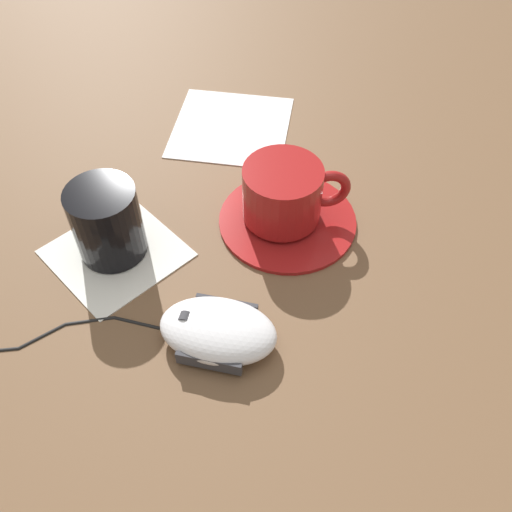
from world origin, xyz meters
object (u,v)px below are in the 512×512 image
at_px(saucer, 288,219).
at_px(coffee_cup, 286,194).
at_px(computer_mouse, 218,330).
at_px(drinking_glass, 107,222).

distance_m(saucer, coffee_cup, 0.03).
bearing_deg(saucer, computer_mouse, -51.74).
height_order(computer_mouse, drinking_glass, drinking_glass).
relative_size(coffee_cup, computer_mouse, 0.86).
bearing_deg(coffee_cup, computer_mouse, -50.53).
xyz_separation_m(saucer, drinking_glass, (-0.04, -0.17, 0.04)).
height_order(saucer, drinking_glass, drinking_glass).
distance_m(saucer, computer_mouse, 0.16).
distance_m(coffee_cup, drinking_glass, 0.17).
bearing_deg(computer_mouse, coffee_cup, 129.47).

